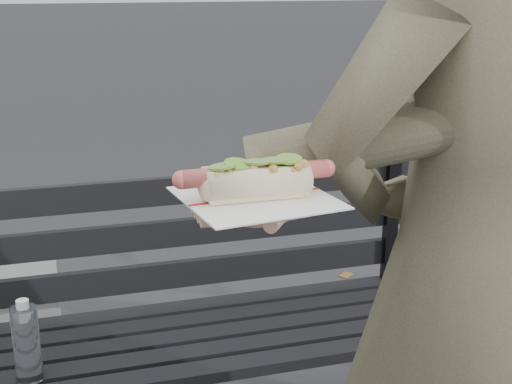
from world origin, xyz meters
TOP-DOWN VIEW (x-y plane):
  - park_bench at (0.04, 0.85)m, footprint 1.50×0.44m
  - person at (0.39, 0.03)m, footprint 0.71×0.52m
  - held_hotdog at (0.17, -0.01)m, footprint 0.64×0.32m

SIDE VIEW (x-z plane):
  - park_bench at x=0.04m, z-range 0.08..0.96m
  - person at x=0.39m, z-range 0.00..1.80m
  - held_hotdog at x=0.17m, z-range 1.08..1.27m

